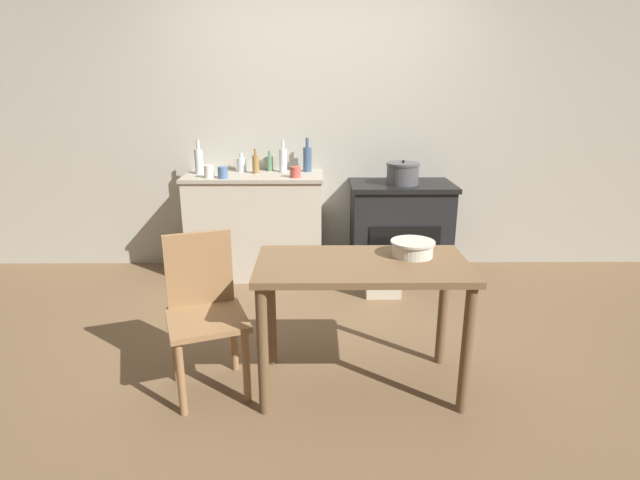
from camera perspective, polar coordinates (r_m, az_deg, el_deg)
ground_plane at (r=3.31m, az=0.06°, el=-11.70°), size 14.00×14.00×0.00m
wall_back at (r=4.49m, az=-0.12°, el=13.04°), size 8.00×0.07×2.55m
counter_cabinet at (r=4.37m, az=-7.32°, el=1.73°), size 1.16×0.55×0.89m
stove at (r=4.40m, az=9.08°, el=1.27°), size 0.87×0.58×0.81m
work_table at (r=2.63m, az=4.81°, el=-5.00°), size 1.10×0.57×0.73m
chair at (r=2.76m, az=-13.07°, el=-7.63°), size 0.51×0.51×0.85m
flour_sack at (r=3.97m, az=7.24°, el=-3.70°), size 0.27×0.19×0.38m
stock_pot at (r=4.23m, az=9.43°, el=7.51°), size 0.28×0.28×0.20m
mixing_bowl_large at (r=2.71m, az=10.54°, el=-0.85°), size 0.24×0.24×0.08m
bottle_far_left at (r=4.38m, az=-1.45°, el=9.28°), size 0.07×0.07×0.29m
bottle_left at (r=4.38m, az=-13.67°, el=8.79°), size 0.07×0.07×0.28m
bottle_mid_left at (r=4.44m, az=-5.78°, el=8.73°), size 0.06×0.06×0.17m
bottle_center_left at (r=4.44m, az=-8.95°, el=8.55°), size 0.08×0.08×0.16m
bottle_center at (r=4.33m, az=-7.37°, el=8.63°), size 0.06×0.06×0.21m
bottle_center_right at (r=4.36m, az=-4.25°, el=9.17°), size 0.07×0.07×0.28m
cup_mid_right at (r=4.13m, az=-11.05°, el=7.58°), size 0.08×0.08×0.09m
cup_right at (r=4.10m, az=-2.84°, el=7.77°), size 0.09×0.09×0.09m
cup_far_right at (r=4.17m, az=-12.57°, el=7.65°), size 0.08×0.08×0.10m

